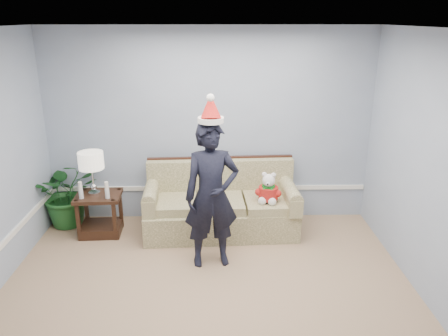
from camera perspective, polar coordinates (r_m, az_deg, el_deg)
name	(u,v)px	position (r m, az deg, el deg)	size (l,w,h in m)	color
room_shell	(204,198)	(3.68, -2.58, -3.98)	(4.54, 5.04, 2.74)	tan
wainscot_trim	(107,230)	(5.29, -15.08, -7.89)	(4.49, 4.99, 0.06)	white
sofa	(221,207)	(5.99, -0.44, -5.08)	(2.07, 0.97, 0.95)	#515628
side_table	(101,218)	(6.16, -15.83, -6.33)	(0.61, 0.52, 0.57)	#331D12
table_lamp	(91,162)	(5.91, -16.97, 0.71)	(0.33, 0.33, 0.58)	silver
candle_pair	(94,191)	(5.87, -16.64, -2.86)	(0.39, 0.06, 0.23)	silver
houseplant	(67,192)	(6.47, -19.78, -3.03)	(0.86, 0.75, 0.96)	#1C5521
man	(212,196)	(4.99, -1.63, -3.63)	(0.63, 0.41, 1.73)	black
santa_hat	(211,109)	(4.71, -1.75, 7.69)	(0.29, 0.33, 0.33)	white
teddy_bear	(268,191)	(5.71, 5.82, -3.05)	(0.30, 0.31, 0.41)	white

